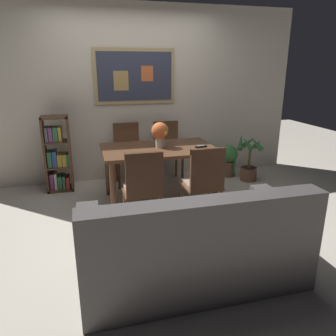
# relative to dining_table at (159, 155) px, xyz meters

# --- Properties ---
(ground_plane) EXTENTS (12.00, 12.00, 0.00)m
(ground_plane) POSITION_rel_dining_table_xyz_m (-0.15, -0.41, -0.63)
(ground_plane) COLOR beige
(wall_back_with_painting) EXTENTS (5.20, 0.14, 2.60)m
(wall_back_with_painting) POSITION_rel_dining_table_xyz_m (-0.15, 1.10, 0.68)
(wall_back_with_painting) COLOR beige
(wall_back_with_painting) RESTS_ON ground_plane
(dining_table) EXTENTS (1.43, 0.91, 0.72)m
(dining_table) POSITION_rel_dining_table_xyz_m (0.00, 0.00, 0.00)
(dining_table) COLOR brown
(dining_table) RESTS_ON ground_plane
(dining_chair_far_right) EXTENTS (0.40, 0.41, 0.91)m
(dining_chair_far_right) POSITION_rel_dining_table_xyz_m (0.32, 0.79, -0.09)
(dining_chair_far_right) COLOR brown
(dining_chair_far_right) RESTS_ON ground_plane
(dining_chair_near_left) EXTENTS (0.40, 0.41, 0.91)m
(dining_chair_near_left) POSITION_rel_dining_table_xyz_m (-0.36, -0.80, -0.09)
(dining_chair_near_left) COLOR brown
(dining_chair_near_left) RESTS_ON ground_plane
(dining_chair_far_left) EXTENTS (0.40, 0.41, 0.91)m
(dining_chair_far_left) POSITION_rel_dining_table_xyz_m (-0.30, 0.80, -0.09)
(dining_chair_far_left) COLOR brown
(dining_chair_far_left) RESTS_ON ground_plane
(dining_chair_near_right) EXTENTS (0.40, 0.41, 0.91)m
(dining_chair_near_right) POSITION_rel_dining_table_xyz_m (0.31, -0.80, -0.09)
(dining_chair_near_right) COLOR brown
(dining_chair_near_right) RESTS_ON ground_plane
(leather_couch) EXTENTS (1.80, 0.84, 0.84)m
(leather_couch) POSITION_rel_dining_table_xyz_m (-0.13, -1.75, -0.32)
(leather_couch) COLOR #514C4C
(leather_couch) RESTS_ON ground_plane
(bookshelf) EXTENTS (0.36, 0.28, 1.07)m
(bookshelf) POSITION_rel_dining_table_xyz_m (-1.30, 0.75, -0.14)
(bookshelf) COLOR brown
(bookshelf) RESTS_ON ground_plane
(potted_ivy) EXTENTS (0.29, 0.29, 0.51)m
(potted_ivy) POSITION_rel_dining_table_xyz_m (1.32, 0.71, -0.35)
(potted_ivy) COLOR brown
(potted_ivy) RESTS_ON ground_plane
(potted_palm) EXTENTS (0.40, 0.40, 0.75)m
(potted_palm) POSITION_rel_dining_table_xyz_m (1.53, 0.42, -0.34)
(potted_palm) COLOR brown
(potted_palm) RESTS_ON ground_plane
(flower_vase) EXTENTS (0.23, 0.21, 0.32)m
(flower_vase) POSITION_rel_dining_table_xyz_m (0.02, 0.03, 0.29)
(flower_vase) COLOR beige
(flower_vase) RESTS_ON dining_table
(tv_remote) EXTENTS (0.16, 0.07, 0.02)m
(tv_remote) POSITION_rel_dining_table_xyz_m (0.52, -0.12, 0.11)
(tv_remote) COLOR black
(tv_remote) RESTS_ON dining_table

